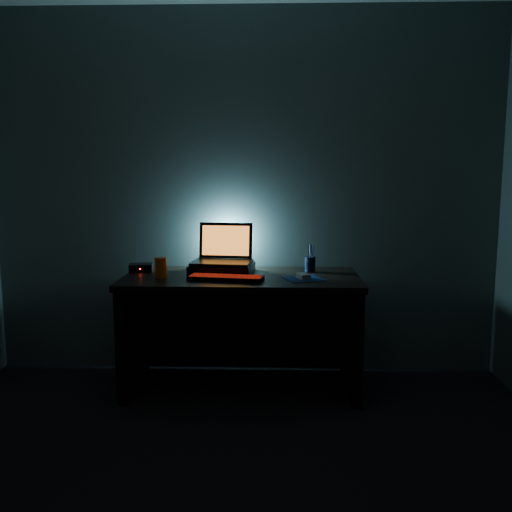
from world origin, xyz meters
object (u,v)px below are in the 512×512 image
(laptop, at_px, (224,254))
(pen_cup, at_px, (310,264))
(router, at_px, (141,267))
(juice_glass, at_px, (161,268))
(mouse, at_px, (303,276))
(keyboard, at_px, (226,278))

(laptop, relative_size, pen_cup, 4.05)
(laptop, distance_m, router, 0.56)
(juice_glass, bearing_deg, pen_cup, 14.09)
(mouse, bearing_deg, laptop, 133.44)
(pen_cup, xyz_separation_m, router, (-1.13, -0.01, -0.03))
(pen_cup, bearing_deg, laptop, -179.85)
(juice_glass, xyz_separation_m, router, (-0.18, 0.22, -0.04))
(keyboard, relative_size, router, 2.86)
(keyboard, xyz_separation_m, mouse, (0.48, 0.05, 0.00))
(mouse, xyz_separation_m, pen_cup, (0.06, 0.25, 0.03))
(pen_cup, distance_m, juice_glass, 0.98)
(mouse, xyz_separation_m, juice_glass, (-0.89, 0.02, 0.05))
(pen_cup, height_order, juice_glass, juice_glass)
(juice_glass, bearing_deg, keyboard, -8.71)
(pen_cup, bearing_deg, router, -179.31)
(router, bearing_deg, laptop, -7.80)
(mouse, relative_size, pen_cup, 0.98)
(pen_cup, relative_size, router, 0.60)
(mouse, distance_m, router, 1.10)
(mouse, distance_m, pen_cup, 0.26)
(keyboard, height_order, router, router)
(laptop, height_order, pen_cup, laptop)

